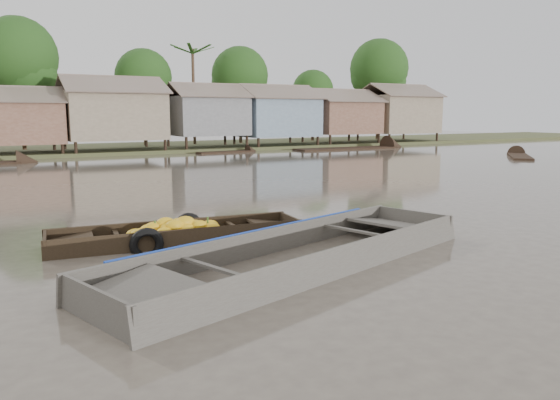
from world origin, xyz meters
TOP-DOWN VIEW (x-y plane):
  - ground at (0.00, 0.00)m, footprint 120.00×120.00m
  - riverbank at (3.03, 31.86)m, footprint 120.00×12.47m
  - banana_boat at (-2.46, 1.63)m, footprint 5.69×1.99m
  - viewer_boat at (-1.05, -1.35)m, footprint 8.58×4.44m
  - distant_boats at (8.13, 23.44)m, footprint 47.22×16.04m

SIDE VIEW (x-z plane):
  - distant_boats at x=8.13m, z-range -0.22..0.12m
  - ground at x=0.00m, z-range 0.00..0.00m
  - viewer_boat at x=-1.05m, z-range -0.26..0.41m
  - banana_boat at x=-2.46m, z-range -0.23..0.54m
  - riverbank at x=3.03m, z-range -2.04..8.18m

